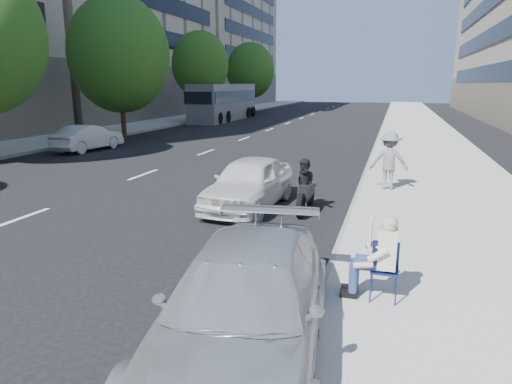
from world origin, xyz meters
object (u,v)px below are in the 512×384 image
(parked_sedan, at_px, (245,306))
(bus, at_px, (224,102))
(motorcycle, at_px, (306,188))
(jogger, at_px, (389,161))
(seated_protester, at_px, (378,252))
(white_sedan_mid, at_px, (88,138))
(white_sedan_near, at_px, (249,182))

(parked_sedan, bearing_deg, bus, 103.68)
(parked_sedan, height_order, motorcycle, motorcycle)
(jogger, bearing_deg, motorcycle, 51.36)
(parked_sedan, relative_size, motorcycle, 2.34)
(jogger, bearing_deg, bus, -62.11)
(jogger, xyz_separation_m, bus, (-15.30, 26.19, 0.60))
(parked_sedan, bearing_deg, seated_protester, 43.70)
(jogger, distance_m, white_sedan_mid, 15.72)
(white_sedan_near, bearing_deg, white_sedan_mid, 147.17)
(white_sedan_mid, bearing_deg, parked_sedan, 136.91)
(motorcycle, distance_m, bus, 31.88)
(white_sedan_mid, bearing_deg, seated_protester, 143.74)
(white_sedan_mid, relative_size, bus, 0.33)
(jogger, bearing_deg, white_sedan_mid, -22.13)
(seated_protester, relative_size, jogger, 0.74)
(parked_sedan, xyz_separation_m, white_sedan_near, (-2.11, 6.79, -0.00))
(white_sedan_near, distance_m, motorcycle, 1.58)
(seated_protester, height_order, white_sedan_mid, seated_protester)
(seated_protester, distance_m, bus, 37.19)
(parked_sedan, bearing_deg, white_sedan_near, 99.86)
(motorcycle, bearing_deg, jogger, 53.49)
(parked_sedan, distance_m, bus, 38.32)
(seated_protester, relative_size, parked_sedan, 0.27)
(seated_protester, xyz_separation_m, white_sedan_mid, (-14.78, 13.00, -0.22))
(jogger, relative_size, parked_sedan, 0.37)
(parked_sedan, distance_m, motorcycle, 6.79)
(parked_sedan, height_order, white_sedan_near, parked_sedan)
(seated_protester, height_order, bus, bus)
(jogger, xyz_separation_m, white_sedan_near, (-3.61, -2.76, -0.34))
(bus, bearing_deg, white_sedan_mid, -89.73)
(white_sedan_mid, relative_size, motorcycle, 1.94)
(parked_sedan, relative_size, white_sedan_mid, 1.21)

